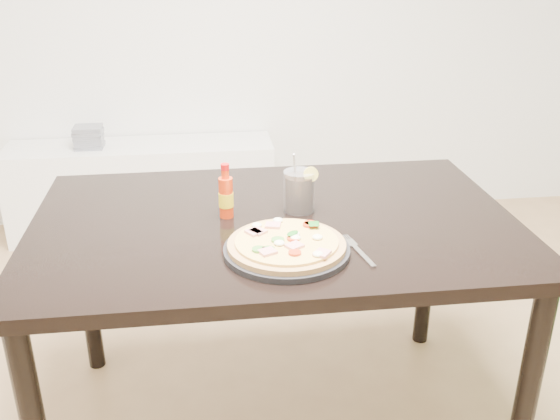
{
  "coord_description": "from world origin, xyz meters",
  "views": [
    {
      "loc": [
        -0.46,
        -1.15,
        1.5
      ],
      "look_at": [
        -0.27,
        0.37,
        0.83
      ],
      "focal_mm": 40.0,
      "sensor_mm": 36.0,
      "label": 1
    }
  ],
  "objects": [
    {
      "name": "cola_cup",
      "position": [
        -0.19,
        0.54,
        0.81
      ],
      "size": [
        0.1,
        0.09,
        0.18
      ],
      "rotation": [
        0.0,
        0.0,
        0.38
      ],
      "color": "black",
      "rests_on": "dining_table"
    },
    {
      "name": "hot_sauce_bottle",
      "position": [
        -0.41,
        0.52,
        0.81
      ],
      "size": [
        0.04,
        0.04,
        0.16
      ],
      "rotation": [
        0.0,
        0.0,
        -0.02
      ],
      "color": "red",
      "rests_on": "dining_table"
    },
    {
      "name": "cd_stack",
      "position": [
        -1.05,
        2.05,
        0.56
      ],
      "size": [
        0.14,
        0.12,
        0.11
      ],
      "color": "slate",
      "rests_on": "media_console"
    },
    {
      "name": "dining_table",
      "position": [
        -0.27,
        0.49,
        0.67
      ],
      "size": [
        1.4,
        0.9,
        0.75
      ],
      "color": "black",
      "rests_on": "ground"
    },
    {
      "name": "pizza",
      "position": [
        -0.26,
        0.27,
        0.78
      ],
      "size": [
        0.31,
        0.31,
        0.03
      ],
      "color": "tan",
      "rests_on": "plate"
    },
    {
      "name": "media_console",
      "position": [
        -0.8,
        2.07,
        0.25
      ],
      "size": [
        1.4,
        0.34,
        0.5
      ],
      "primitive_type": "cube",
      "color": "white",
      "rests_on": "ground"
    },
    {
      "name": "plate",
      "position": [
        -0.26,
        0.27,
        0.76
      ],
      "size": [
        0.33,
        0.33,
        0.02
      ],
      "primitive_type": "cylinder",
      "color": "black",
      "rests_on": "dining_table"
    },
    {
      "name": "fork",
      "position": [
        -0.08,
        0.26,
        0.75
      ],
      "size": [
        0.05,
        0.19,
        0.0
      ],
      "rotation": [
        0.0,
        0.0,
        0.19
      ],
      "color": "silver",
      "rests_on": "dining_table"
    }
  ]
}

